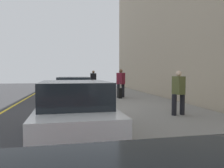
{
  "coord_description": "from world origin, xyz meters",
  "views": [
    {
      "loc": [
        -11.05,
        0.23,
        1.72
      ],
      "look_at": [
        -0.89,
        -1.64,
        1.21
      ],
      "focal_mm": 35.95,
      "sensor_mm": 36.0,
      "label": 1
    }
  ],
  "objects_px": {
    "parked_car_silver": "(74,91)",
    "pedestrian_black_coat": "(93,80)",
    "parked_car_white": "(74,111)",
    "rolling_suitcase": "(120,93)",
    "pedestrian_burgundy_coat": "(121,82)",
    "pedestrian_olive_coat": "(178,91)"
  },
  "relations": [
    {
      "from": "pedestrian_black_coat",
      "to": "rolling_suitcase",
      "type": "xyz_separation_m",
      "value": [
        -6.12,
        -1.04,
        -0.63
      ]
    },
    {
      "from": "pedestrian_black_coat",
      "to": "pedestrian_burgundy_coat",
      "type": "height_order",
      "value": "pedestrian_burgundy_coat"
    },
    {
      "from": "pedestrian_olive_coat",
      "to": "parked_car_white",
      "type": "bearing_deg",
      "value": 116.84
    },
    {
      "from": "pedestrian_burgundy_coat",
      "to": "rolling_suitcase",
      "type": "xyz_separation_m",
      "value": [
        -0.46,
        0.16,
        -0.65
      ]
    },
    {
      "from": "parked_car_white",
      "to": "rolling_suitcase",
      "type": "xyz_separation_m",
      "value": [
        7.78,
        -2.91,
        -0.29
      ]
    },
    {
      "from": "parked_car_white",
      "to": "pedestrian_burgundy_coat",
      "type": "xyz_separation_m",
      "value": [
        8.24,
        -3.07,
        0.36
      ]
    },
    {
      "from": "parked_car_silver",
      "to": "rolling_suitcase",
      "type": "bearing_deg",
      "value": -64.15
    },
    {
      "from": "parked_car_white",
      "to": "pedestrian_black_coat",
      "type": "height_order",
      "value": "pedestrian_black_coat"
    },
    {
      "from": "pedestrian_olive_coat",
      "to": "rolling_suitcase",
      "type": "relative_size",
      "value": 1.67
    },
    {
      "from": "pedestrian_burgundy_coat",
      "to": "rolling_suitcase",
      "type": "relative_size",
      "value": 1.83
    },
    {
      "from": "pedestrian_black_coat",
      "to": "parked_car_white",
      "type": "bearing_deg",
      "value": 172.31
    },
    {
      "from": "parked_car_white",
      "to": "pedestrian_black_coat",
      "type": "relative_size",
      "value": 2.42
    },
    {
      "from": "parked_car_silver",
      "to": "pedestrian_burgundy_coat",
      "type": "xyz_separation_m",
      "value": [
        1.83,
        -2.99,
        0.36
      ]
    },
    {
      "from": "parked_car_silver",
      "to": "pedestrian_olive_coat",
      "type": "distance_m",
      "value": 5.85
    },
    {
      "from": "pedestrian_burgundy_coat",
      "to": "rolling_suitcase",
      "type": "bearing_deg",
      "value": 161.03
    },
    {
      "from": "rolling_suitcase",
      "to": "pedestrian_olive_coat",
      "type": "bearing_deg",
      "value": -170.83
    },
    {
      "from": "pedestrian_black_coat",
      "to": "rolling_suitcase",
      "type": "distance_m",
      "value": 6.24
    },
    {
      "from": "pedestrian_olive_coat",
      "to": "rolling_suitcase",
      "type": "bearing_deg",
      "value": 9.17
    },
    {
      "from": "parked_car_silver",
      "to": "pedestrian_black_coat",
      "type": "bearing_deg",
      "value": -13.43
    },
    {
      "from": "pedestrian_burgundy_coat",
      "to": "pedestrian_black_coat",
      "type": "bearing_deg",
      "value": 11.96
    },
    {
      "from": "pedestrian_olive_coat",
      "to": "pedestrian_black_coat",
      "type": "bearing_deg",
      "value": 9.41
    },
    {
      "from": "parked_car_white",
      "to": "pedestrian_olive_coat",
      "type": "bearing_deg",
      "value": -63.16
    }
  ]
}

